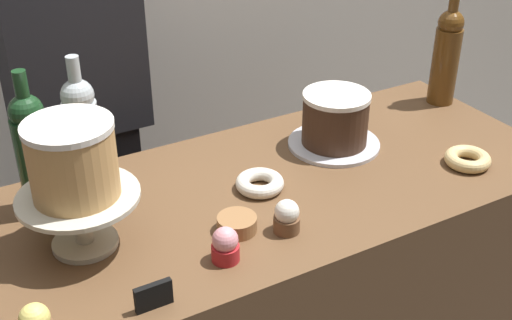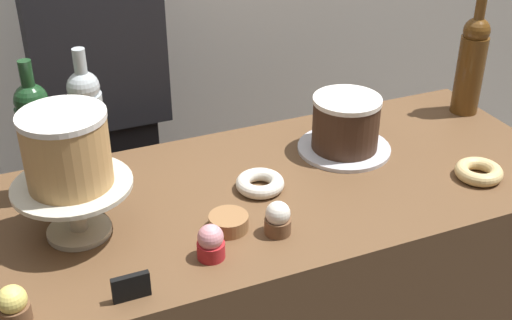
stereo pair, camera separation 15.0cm
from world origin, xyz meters
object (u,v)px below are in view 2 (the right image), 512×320
Objects in this scene: wine_bottle_amber at (471,63)px; barista_figure at (103,119)px; cupcake_vanilla at (278,219)px; price_sign_chalkboard at (131,287)px; cupcake_lemon at (13,306)px; donut_sugar at (259,183)px; cake_stand_pedestal at (75,199)px; cupcake_strawberry at (211,243)px; chocolate_round_cake at (346,123)px; white_layer_cake at (66,149)px; wine_bottle_clear at (89,125)px; wine_bottle_green at (38,139)px; cookie_stack at (229,222)px; donut_glazed at (479,172)px.

barista_figure is at bearing 154.28° from wine_bottle_amber.
cupcake_vanilla is 1.06× the size of price_sign_chalkboard.
cupcake_lemon is at bearing -110.91° from barista_figure.
cupcake_vanilla reaches higher than donut_sugar.
cake_stand_pedestal is 0.29m from cupcake_strawberry.
cupcake_vanilla is 0.53m from cupcake_lemon.
cupcake_vanilla is (-0.30, -0.26, -0.04)m from chocolate_round_cake.
cupcake_strawberry is at bearing -86.13° from barista_figure.
cupcake_strawberry is (0.23, -0.18, -0.16)m from white_layer_cake.
chocolate_round_cake is at bearing 40.38° from cupcake_vanilla.
wine_bottle_clear is at bearing 111.71° from cupcake_strawberry.
cake_stand_pedestal is 3.25× the size of cupcake_strawberry.
barista_figure is at bearing 74.48° from cake_stand_pedestal.
cake_stand_pedestal is 0.15× the size of barista_figure.
white_layer_cake is 2.30× the size of cupcake_strawberry.
cupcake_strawberry is at bearing -53.33° from wine_bottle_green.
wine_bottle_amber is (0.43, 0.07, 0.07)m from chocolate_round_cake.
chocolate_round_cake is 0.45m from cookie_stack.
barista_figure is (-0.24, 0.60, -0.07)m from donut_sugar.
white_layer_cake reaches higher than chocolate_round_cake.
white_layer_cake is 0.33m from cupcake_strawberry.
cookie_stack is (0.07, 0.08, -0.02)m from cupcake_strawberry.
wine_bottle_clear is 4.38× the size of cupcake_strawberry.
wine_bottle_amber is at bearing 24.07° from cupcake_vanilla.
chocolate_round_cake reaches higher than donut_glazed.
white_layer_cake is 0.69m from barista_figure.
white_layer_cake is 0.22m from wine_bottle_clear.
donut_glazed is 0.86m from price_sign_chalkboard.
chocolate_round_cake is at bearing -9.48° from wine_bottle_clear.
cupcake_vanilla is at bearing -155.93° from wine_bottle_amber.
price_sign_chalkboard is (-0.33, -0.08, -0.01)m from cupcake_vanilla.
donut_sugar is (0.56, 0.23, -0.02)m from cupcake_lemon.
white_layer_cake is 2.30× the size of cupcake_vanilla.
wine_bottle_clear reaches higher than cupcake_vanilla.
wine_bottle_green is at bearing 141.55° from cupcake_vanilla.
donut_sugar is at bearing -162.56° from chocolate_round_cake.
price_sign_chalkboard reaches higher than cookie_stack.
chocolate_round_cake is 0.34m from donut_glazed.
price_sign_chalkboard is 0.04× the size of barista_figure.
wine_bottle_clear is at bearing 178.12° from wine_bottle_amber.
white_layer_cake is 1.53× the size of donut_glazed.
cookie_stack is at bearing -40.35° from wine_bottle_green.
wine_bottle_clear is (0.07, 0.20, -0.06)m from white_layer_cake.
barista_figure is (-0.94, 0.45, -0.19)m from wine_bottle_amber.
wine_bottle_clear reaches higher than cookie_stack.
wine_bottle_green is 0.53m from barista_figure.
chocolate_round_cake is 0.52× the size of wine_bottle_green.
donut_glazed is (0.91, -0.14, -0.07)m from cake_stand_pedestal.
wine_bottle_green is 0.50m from donut_sugar.
donut_sugar is (-0.70, -0.15, -0.13)m from wine_bottle_amber.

